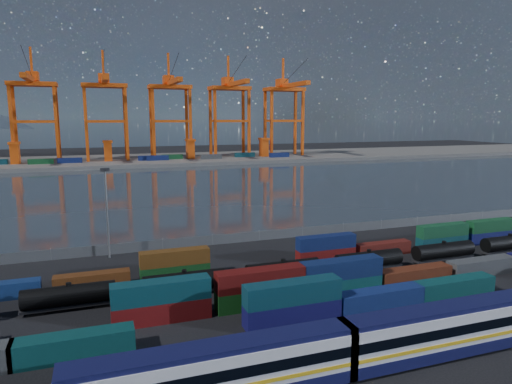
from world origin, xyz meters
name	(u,v)px	position (x,y,z in m)	size (l,w,h in m)	color
ground	(321,287)	(0.00, 0.00, 0.00)	(700.00, 700.00, 0.00)	black
harbor_water	(188,187)	(0.00, 105.00, 0.01)	(700.00, 700.00, 0.00)	#2A333D
far_quay	(153,160)	(0.00, 210.00, 1.00)	(700.00, 70.00, 2.00)	#514F4C
distant_mountains	(120,59)	(63.02, 1600.00, 220.29)	(2470.00, 1100.00, 520.00)	#1E2630
passenger_train	(451,329)	(3.93, -22.54, 2.86)	(78.91, 3.32, 5.70)	silver
container_row_south	(337,302)	(-2.88, -9.77, 1.86)	(140.00, 2.55, 5.44)	#3D4142
container_row_mid	(341,282)	(1.24, -3.80, 1.95)	(141.39, 2.51, 5.35)	#44474A
container_row_north	(318,252)	(4.98, 10.95, 1.92)	(127.74, 2.23, 4.76)	navy
tanker_string	(327,265)	(3.00, 3.78, 1.89)	(120.79, 2.64, 3.78)	black
waterfront_fence	(259,236)	(0.00, 28.00, 1.00)	(160.12, 0.12, 2.20)	#595B5E
yard_light_mast	(107,208)	(-30.00, 26.00, 9.30)	(1.60, 0.40, 16.60)	slate
gantry_cranes	(138,95)	(-7.50, 203.38, 37.37)	(198.45, 45.02, 60.97)	#EA5010
quay_containers	(136,158)	(-11.00, 195.46, 3.30)	(172.58, 10.99, 2.60)	navy
straddle_carriers	(150,149)	(-2.50, 200.00, 7.82)	(140.00, 7.00, 11.10)	#EA5010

